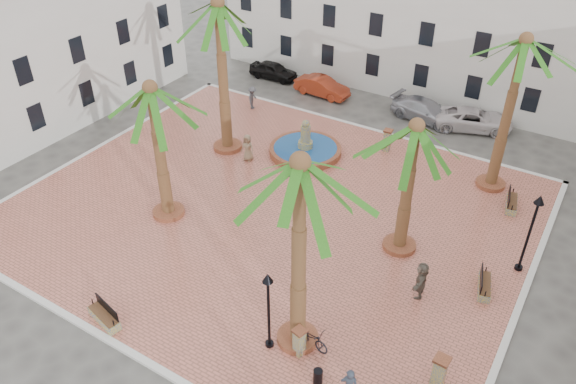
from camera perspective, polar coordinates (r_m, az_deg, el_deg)
name	(u,v)px	position (r m, az deg, el deg)	size (l,w,h in m)	color
ground	(272,211)	(30.28, -1.61, -1.92)	(120.00, 120.00, 0.00)	#56544F
plaza	(272,210)	(30.24, -1.61, -1.80)	(26.00, 22.00, 0.15)	#C96D59
kerb_n	(361,127)	(38.46, 7.42, 6.57)	(26.30, 0.30, 0.16)	silver
kerb_s	(123,348)	(24.31, -16.41, -15.00)	(26.30, 0.30, 0.16)	silver
kerb_e	(520,302)	(27.07, 22.54, -10.33)	(0.30, 22.30, 0.16)	silver
kerb_w	(102,146)	(37.86, -18.39, 4.48)	(0.30, 22.30, 0.16)	silver
building_north	(418,22)	(44.43, 13.11, 16.50)	(30.40, 7.40, 9.50)	silver
building_west	(20,53)	(40.41, -25.55, 12.60)	(6.40, 24.40, 10.00)	silver
fountain	(305,149)	(34.86, 1.77, 4.40)	(4.46, 4.46, 2.30)	#994E31
palm_nw	(219,21)	(32.45, -7.04, 16.90)	(5.82, 5.82, 9.49)	#994E31
palm_sw	(152,105)	(27.22, -13.60, 8.60)	(5.41, 5.41, 7.61)	#994E31
palm_s	(300,186)	(18.51, 1.21, 0.59)	(5.47, 5.47, 8.86)	#994E31
palm_e	(414,143)	(24.90, 12.70, 4.86)	(5.29, 5.29, 7.07)	#994E31
palm_ne	(522,57)	(30.70, 22.66, 12.52)	(5.30, 5.30, 8.91)	#994E31
bench_s	(105,317)	(25.24, -18.14, -11.96)	(1.86, 0.93, 0.94)	#8B875E
bench_e	(484,286)	(26.81, 19.30, -8.98)	(0.94, 1.78, 0.90)	#8B875E
bench_ne	(511,203)	(32.44, 21.73, -1.05)	(0.88, 1.83, 0.93)	#8B875E
lamppost_s	(268,298)	(21.47, -2.02, -10.75)	(0.42, 0.42, 3.89)	black
lamppost_e	(533,221)	(26.93, 23.65, -2.69)	(0.46, 0.46, 4.21)	black
bollard_se	(299,341)	(22.62, 1.16, -14.93)	(0.58, 0.58, 1.34)	#8B875E
bollard_n	(387,140)	(35.47, 10.04, 5.24)	(0.56, 0.56, 1.45)	#8B875E
bollard_e	(439,372)	(22.29, 15.12, -17.24)	(0.59, 0.59, 1.56)	#8B875E
litter_bin	(318,377)	(22.06, 3.06, -18.24)	(0.36, 0.36, 0.70)	black
bicycle_a	(310,336)	(23.09, 2.24, -14.40)	(0.64, 1.84, 0.97)	black
pedestrian_fountain_a	(248,148)	(33.98, -4.12, 4.51)	(0.84, 0.54, 1.71)	#8C7153
pedestrian_fountain_b	(294,181)	(30.95, 0.65, 1.16)	(0.94, 0.39, 1.61)	#354359
pedestrian_north	(253,98)	(40.23, -3.62, 9.54)	(1.05, 0.60, 1.63)	#434348
pedestrian_east	(421,280)	(25.34, 13.37, -8.67)	(1.69, 0.54, 1.82)	#63584C
car_black	(273,70)	(45.44, -1.50, 12.25)	(1.57, 3.90, 1.33)	black
car_red	(322,87)	(42.59, 3.48, 10.64)	(1.47, 4.21, 1.39)	#A23118
car_silver	(426,111)	(40.01, 13.81, 8.03)	(2.00, 4.93, 1.43)	#A2A3AB
car_white	(474,119)	(39.76, 18.34, 7.03)	(2.35, 5.09, 1.42)	silver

